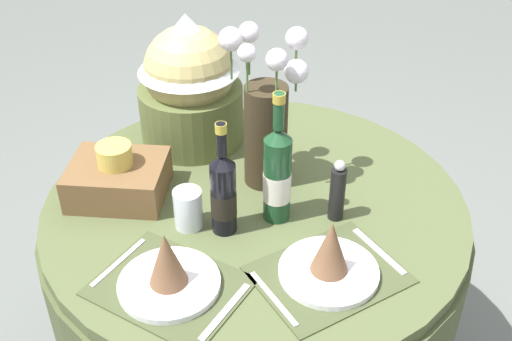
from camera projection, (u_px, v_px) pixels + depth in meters
name	position (u px, v px, depth m)	size (l,w,h in m)	color
dining_table	(255.00, 240.00, 1.81)	(1.19, 1.19, 0.78)	#4C5633
place_setting_left	(168.00, 273.00, 1.43)	(0.42, 0.38, 0.16)	#41492B
place_setting_right	(330.00, 261.00, 1.46)	(0.43, 0.41, 0.16)	#41492B
flower_vase	(266.00, 118.00, 1.69)	(0.24, 0.19, 0.46)	#332819
wine_bottle_left	(223.00, 193.00, 1.56)	(0.07, 0.07, 0.32)	black
wine_bottle_right	(277.00, 174.00, 1.59)	(0.07, 0.07, 0.37)	#194223
tumbler_mid	(188.00, 209.00, 1.61)	(0.08, 0.08, 0.11)	silver
pepper_mill	(337.00, 192.00, 1.62)	(0.04, 0.04, 0.18)	black
gift_tub_back_left	(189.00, 78.00, 1.87)	(0.32, 0.32, 0.41)	#566033
woven_basket_side_left	(118.00, 177.00, 1.72)	(0.26, 0.21, 0.16)	brown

